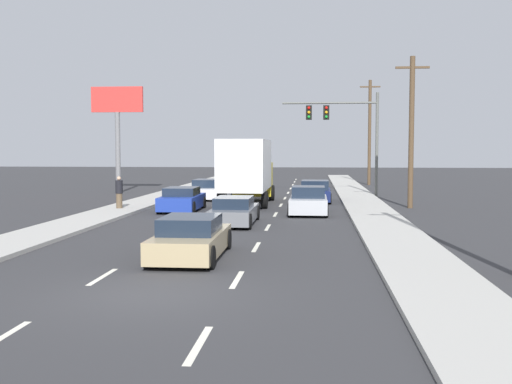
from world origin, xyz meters
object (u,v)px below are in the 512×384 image
at_px(car_tan, 191,239).
at_px(utility_pole_mid, 411,130).
at_px(car_gray, 234,211).
at_px(traffic_signal_mast, 338,121).
at_px(roadside_billboard, 117,118).
at_px(car_navy, 315,192).
at_px(utility_pole_far, 370,131).
at_px(car_white, 208,190).
at_px(box_truck, 247,168).
at_px(pedestrian_near_corner, 119,192).
at_px(car_silver, 308,202).
at_px(car_blue, 182,200).

bearing_deg(car_tan, utility_pole_mid, 61.34).
xyz_separation_m(car_gray, traffic_signal_mast, (4.99, 16.11, 4.53)).
relative_size(traffic_signal_mast, roadside_billboard, 0.91).
xyz_separation_m(car_navy, utility_pole_far, (4.86, 18.16, 4.20)).
xyz_separation_m(car_white, car_navy, (6.85, -1.41, 0.02)).
relative_size(car_tan, car_navy, 1.09).
xyz_separation_m(car_gray, roadside_billboard, (-10.93, 17.82, 4.91)).
bearing_deg(traffic_signal_mast, car_tan, -102.12).
height_order(box_truck, pedestrian_near_corner, box_truck).
xyz_separation_m(car_tan, car_navy, (3.67, 19.50, 0.03)).
bearing_deg(car_navy, utility_pole_far, 75.01).
distance_m(car_gray, pedestrian_near_corner, 8.39).
height_order(car_white, car_silver, car_silver).
relative_size(car_white, roadside_billboard, 0.55).
xyz_separation_m(car_silver, utility_pole_mid, (5.49, 3.59, 3.61)).
relative_size(roadside_billboard, pedestrian_near_corner, 4.68).
bearing_deg(car_white, traffic_signal_mast, 21.70).
height_order(box_truck, car_gray, box_truck).
height_order(box_truck, roadside_billboard, roadside_billboard).
bearing_deg(pedestrian_near_corner, car_tan, -63.86).
relative_size(car_tan, pedestrian_near_corner, 2.66).
relative_size(utility_pole_far, pedestrian_near_corner, 5.64).
bearing_deg(pedestrian_near_corner, car_blue, 4.04).
xyz_separation_m(car_white, car_gray, (3.40, -12.77, -0.04)).
bearing_deg(utility_pole_mid, box_truck, 174.64).
bearing_deg(car_blue, car_navy, 41.51).
bearing_deg(car_blue, car_white, 89.80).
relative_size(utility_pole_mid, pedestrian_near_corner, 4.94).
bearing_deg(car_gray, traffic_signal_mast, 72.79).
bearing_deg(car_blue, car_gray, -57.02).
bearing_deg(box_truck, pedestrian_near_corner, -148.69).
bearing_deg(car_blue, roadside_billboard, 120.89).
xyz_separation_m(car_tan, roadside_billboard, (-10.71, 25.96, 4.89)).
xyz_separation_m(car_white, utility_pole_far, (11.71, 16.74, 4.22)).
distance_m(car_blue, car_navy, 9.18).
distance_m(car_gray, car_tan, 8.14).
distance_m(car_tan, car_silver, 12.99).
relative_size(car_white, utility_pole_mid, 0.52).
distance_m(traffic_signal_mast, utility_pole_mid, 8.92).
height_order(car_blue, traffic_signal_mast, traffic_signal_mast).
relative_size(car_tan, roadside_billboard, 0.57).
xyz_separation_m(utility_pole_mid, roadside_billboard, (-19.53, 9.82, 1.24)).
xyz_separation_m(car_blue, car_gray, (3.42, -5.28, -0.03)).
bearing_deg(pedestrian_near_corner, car_gray, -37.02).
height_order(car_tan, utility_pole_far, utility_pole_far).
height_order(car_silver, utility_pole_mid, utility_pole_mid).
xyz_separation_m(car_gray, pedestrian_near_corner, (-6.69, 5.04, 0.41)).
height_order(car_white, pedestrian_near_corner, pedestrian_near_corner).
bearing_deg(car_tan, car_gray, 88.47).
xyz_separation_m(car_white, traffic_signal_mast, (8.39, 3.34, 4.49)).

